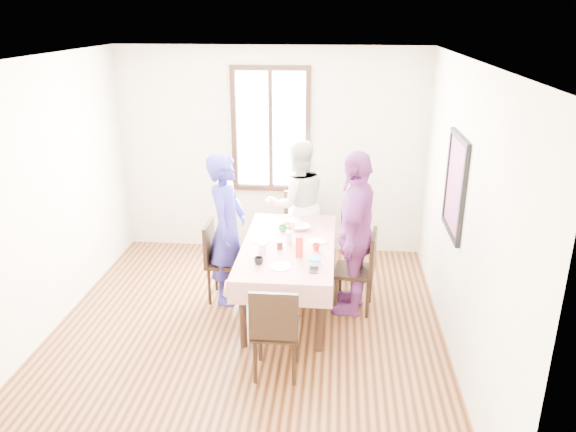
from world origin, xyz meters
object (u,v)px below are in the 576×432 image
object	(u,v)px
chair_left	(227,261)
person_right	(354,233)
chair_far	(297,230)
person_far	(297,204)
chair_near	(276,329)
dining_table	(288,277)
chair_right	(354,271)
person_left	(227,229)

from	to	relation	value
chair_left	person_right	bearing A→B (deg)	85.91
person_right	chair_far	bearing A→B (deg)	-137.85
chair_left	person_far	xyz separation A→B (m)	(0.71, 1.00, 0.36)
chair_near	person_far	distance (m)	2.36
chair_near	person_far	size ratio (longest dim) A/B	0.56
dining_table	chair_far	world-z (taller)	chair_far
chair_right	chair_near	xyz separation A→B (m)	(-0.71, -1.23, 0.00)
chair_far	chair_near	distance (m)	2.36
chair_right	person_right	bearing A→B (deg)	97.60
chair_left	person_left	size ratio (longest dim) A/B	0.54
chair_right	chair_far	size ratio (longest dim) A/B	1.00
person_far	chair_near	bearing A→B (deg)	69.74
person_far	chair_right	bearing A→B (deg)	102.47
chair_left	chair_far	world-z (taller)	same
chair_far	person_right	bearing A→B (deg)	130.01
person_far	person_right	size ratio (longest dim) A/B	0.92
chair_far	chair_left	bearing A→B (deg)	63.59
chair_far	person_right	xyz separation A→B (m)	(0.69, -1.13, 0.44)
chair_near	person_right	size ratio (longest dim) A/B	0.51
person_left	person_far	size ratio (longest dim) A/B	1.03
chair_left	chair_right	world-z (taller)	same
chair_right	person_left	bearing A→B (deg)	93.22
chair_far	chair_near	world-z (taller)	same
dining_table	person_far	bearing A→B (deg)	90.00
person_far	chair_left	bearing A→B (deg)	34.29
person_far	person_left	bearing A→B (deg)	35.02
dining_table	person_left	distance (m)	0.85
dining_table	chair_near	world-z (taller)	chair_near
chair_near	person_right	xyz separation A→B (m)	(0.69, 1.23, 0.44)
chair_right	chair_near	world-z (taller)	same
chair_left	person_right	size ratio (longest dim) A/B	0.51
chair_right	chair_near	distance (m)	1.42
chair_right	chair_far	world-z (taller)	same
chair_right	person_left	distance (m)	1.46
chair_right	person_far	xyz separation A→B (m)	(-0.71, 1.10, 0.36)
person_right	dining_table	bearing A→B (deg)	-74.95
person_left	chair_right	bearing A→B (deg)	-87.44
chair_near	chair_far	bearing A→B (deg)	89.89
chair_left	person_far	size ratio (longest dim) A/B	0.56
chair_right	chair_near	bearing A→B (deg)	157.67
chair_right	chair_far	distance (m)	1.33
person_right	chair_left	bearing A→B (deg)	-83.77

